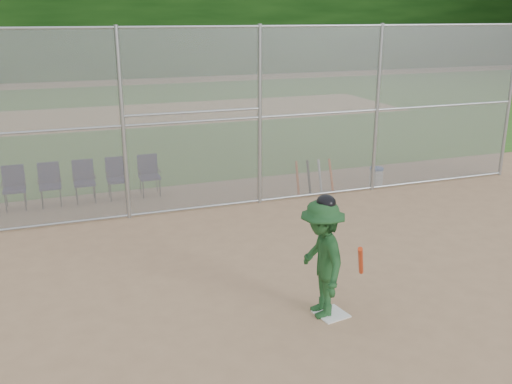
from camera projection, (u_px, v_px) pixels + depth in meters
name	position (u px, v px, depth m)	size (l,w,h in m)	color
ground	(314.00, 310.00, 8.47)	(100.00, 100.00, 0.00)	tan
grass_strip	(133.00, 115.00, 24.60)	(100.00, 100.00, 0.00)	#31631D
dirt_patch_far	(133.00, 115.00, 24.60)	(24.00, 24.00, 0.00)	tan
backstop_fence	(216.00, 117.00, 12.33)	(16.09, 0.09, 4.00)	gray
home_plate	(331.00, 314.00, 8.33)	(0.42, 0.42, 0.02)	white
batter_at_plate	(322.00, 258.00, 8.10)	(0.99, 1.28, 1.83)	#1D4A22
water_cooler	(376.00, 176.00, 14.59)	(0.36, 0.36, 0.45)	white
spare_bats	(314.00, 177.00, 13.81)	(0.96, 0.35, 0.84)	#D84C14
chair_1	(14.00, 188.00, 12.70)	(0.54, 0.52, 0.96)	#100F38
chair_2	(50.00, 185.00, 12.95)	(0.54, 0.52, 0.96)	#100F38
chair_3	(84.00, 182.00, 13.19)	(0.54, 0.52, 0.96)	#100F38
chair_4	(118.00, 179.00, 13.44)	(0.54, 0.52, 0.96)	#100F38
chair_5	(150.00, 176.00, 13.69)	(0.54, 0.52, 0.96)	#100F38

